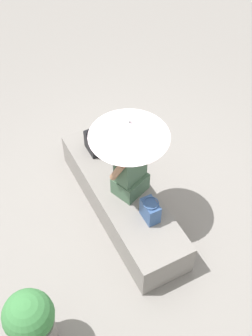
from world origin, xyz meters
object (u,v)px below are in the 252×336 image
at_px(person_seated, 130,167).
at_px(tote_bag_canvas, 94,143).
at_px(planter_near, 32,323).
at_px(parasol, 129,129).
at_px(handbag_black, 150,210).

xyz_separation_m(person_seated, tote_bag_canvas, (-0.73, -0.10, -0.26)).
bearing_deg(person_seated, planter_near, -57.30).
bearing_deg(person_seated, parasol, -57.46).
bearing_deg(tote_bag_canvas, planter_near, -39.37).
relative_size(handbag_black, planter_near, 0.31).
height_order(person_seated, tote_bag_canvas, person_seated).
distance_m(parasol, planter_near, 1.95).
height_order(handbag_black, tote_bag_canvas, tote_bag_canvas).
xyz_separation_m(handbag_black, planter_near, (0.52, -1.48, -0.10)).
bearing_deg(person_seated, tote_bag_canvas, -172.58).
distance_m(parasol, handbag_black, 0.92).
distance_m(person_seated, tote_bag_canvas, 0.78).
relative_size(person_seated, planter_near, 1.06).
bearing_deg(parasol, person_seated, 122.54).
distance_m(person_seated, handbag_black, 0.50).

